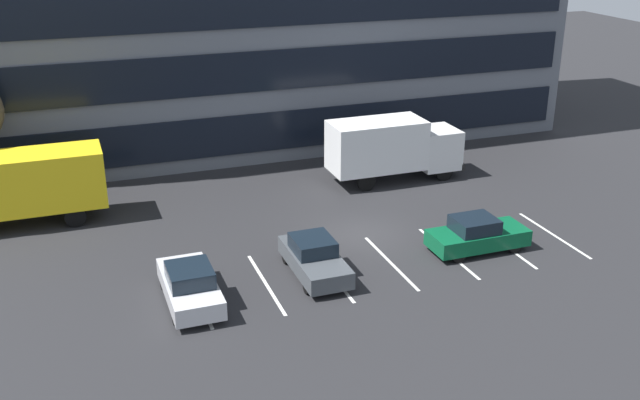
{
  "coord_description": "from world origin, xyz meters",
  "views": [
    {
      "loc": [
        -12.64,
        -29.04,
        14.46
      ],
      "look_at": [
        -1.58,
        1.4,
        1.4
      ],
      "focal_mm": 41.52,
      "sensor_mm": 36.0,
      "label": 1
    }
  ],
  "objects_px": {
    "box_truck_white": "(392,146)",
    "sedan_forest": "(477,235)",
    "box_truck_yellow_all": "(26,185)",
    "sedan_silver": "(190,285)",
    "sedan_charcoal": "(314,258)"
  },
  "relations": [
    {
      "from": "sedan_silver",
      "to": "box_truck_white",
      "type": "bearing_deg",
      "value": 36.7
    },
    {
      "from": "box_truck_yellow_all",
      "to": "sedan_forest",
      "type": "distance_m",
      "value": 21.2
    },
    {
      "from": "box_truck_white",
      "to": "sedan_silver",
      "type": "height_order",
      "value": "box_truck_white"
    },
    {
      "from": "box_truck_yellow_all",
      "to": "box_truck_white",
      "type": "bearing_deg",
      "value": -1.18
    },
    {
      "from": "box_truck_white",
      "to": "sedan_forest",
      "type": "bearing_deg",
      "value": -91.64
    },
    {
      "from": "box_truck_white",
      "to": "sedan_charcoal",
      "type": "distance_m",
      "value": 12.14
    },
    {
      "from": "sedan_silver",
      "to": "sedan_forest",
      "type": "relative_size",
      "value": 1.02
    },
    {
      "from": "box_truck_white",
      "to": "sedan_charcoal",
      "type": "xyz_separation_m",
      "value": [
        -7.84,
        -9.19,
        -1.22
      ]
    },
    {
      "from": "sedan_charcoal",
      "to": "sedan_silver",
      "type": "distance_m",
      "value": 5.34
    },
    {
      "from": "box_truck_yellow_all",
      "to": "sedan_silver",
      "type": "xyz_separation_m",
      "value": [
        5.83,
        -10.2,
        -1.24
      ]
    },
    {
      "from": "box_truck_yellow_all",
      "to": "sedan_silver",
      "type": "distance_m",
      "value": 11.81
    },
    {
      "from": "box_truck_yellow_all",
      "to": "sedan_silver",
      "type": "relative_size",
      "value": 1.7
    },
    {
      "from": "box_truck_white",
      "to": "sedan_silver",
      "type": "distance_m",
      "value": 16.45
    },
    {
      "from": "sedan_charcoal",
      "to": "sedan_forest",
      "type": "height_order",
      "value": "sedan_forest"
    },
    {
      "from": "box_truck_white",
      "to": "sedan_charcoal",
      "type": "height_order",
      "value": "box_truck_white"
    }
  ]
}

